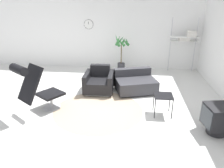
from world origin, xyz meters
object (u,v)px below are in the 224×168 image
at_px(side_table, 163,98).
at_px(couch_low, 135,83).
at_px(potted_plant, 121,53).
at_px(shelf_unit, 187,38).
at_px(crt_television, 218,119).
at_px(armchair_red, 99,82).
at_px(lounge_chair, 35,85).

bearing_deg(side_table, couch_low, 115.64).
distance_m(potted_plant, shelf_unit, 2.36).
relative_size(crt_television, shelf_unit, 0.32).
height_order(armchair_red, crt_television, armchair_red).
distance_m(lounge_chair, armchair_red, 1.97).
bearing_deg(couch_low, shelf_unit, -148.66).
relative_size(armchair_red, crt_television, 1.42).
xyz_separation_m(couch_low, potted_plant, (-0.51, 1.79, 0.47)).
bearing_deg(side_table, lounge_chair, -175.59).
xyz_separation_m(couch_low, side_table, (0.64, -1.33, 0.20)).
distance_m(lounge_chair, couch_low, 2.82).
relative_size(armchair_red, shelf_unit, 0.45).
bearing_deg(crt_television, couch_low, 30.63).
distance_m(armchair_red, couch_low, 1.06).
xyz_separation_m(armchair_red, potted_plant, (0.54, 1.90, 0.44)).
height_order(lounge_chair, potted_plant, potted_plant).
bearing_deg(side_table, armchair_red, 143.99).
distance_m(armchair_red, side_table, 2.10).
xyz_separation_m(side_table, shelf_unit, (1.13, 3.31, 0.82)).
bearing_deg(armchair_red, crt_television, 144.02).
bearing_deg(armchair_red, lounge_chair, 48.61).
bearing_deg(shelf_unit, side_table, -108.88).
bearing_deg(shelf_unit, armchair_red, -143.61).
distance_m(couch_low, side_table, 1.49).
bearing_deg(lounge_chair, crt_television, 29.74).
distance_m(armchair_red, shelf_unit, 3.64).
xyz_separation_m(armchair_red, couch_low, (1.05, 0.11, -0.03)).
xyz_separation_m(lounge_chair, couch_low, (2.30, 1.56, -0.49)).
relative_size(side_table, potted_plant, 0.36).
bearing_deg(shelf_unit, lounge_chair, -139.04).
xyz_separation_m(potted_plant, shelf_unit, (2.28, 0.18, 0.56)).
bearing_deg(potted_plant, armchair_red, -105.81).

